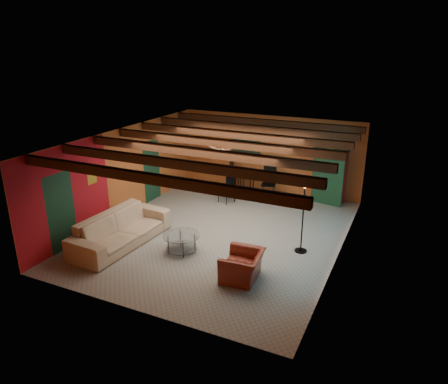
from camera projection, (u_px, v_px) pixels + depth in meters
The scene contains 11 objects.
room at pixel (223, 150), 11.05m from camera, with size 6.52×8.01×2.71m.
sofa at pixel (121, 229), 10.97m from camera, with size 2.91×1.14×0.85m, color tan.
armchair at pixel (242, 266), 9.37m from camera, with size 0.98×0.86×0.64m, color maroon.
coffee_table at pixel (182, 243), 10.60m from camera, with size 0.95×0.95×0.49m, color white, non-canonical shape.
dining_table at pixel (244, 180), 14.35m from camera, with size 2.23×2.23×1.16m, color white, non-canonical shape.
armoire at pixel (329, 177), 13.74m from camera, with size 1.01×0.50×1.77m, color maroon.
floor_lamp at pixel (303, 217), 10.38m from camera, with size 0.39×0.39×1.93m, color black, non-canonical shape.
ceiling_fan at pixel (221, 151), 10.96m from camera, with size 1.50×1.50×0.44m, color #472614, non-canonical shape.
painting at pixel (246, 143), 14.93m from camera, with size 1.05×0.03×0.65m, color black.
potted_plant at pixel (332, 143), 13.35m from camera, with size 0.45×0.39×0.50m, color #26661E.
vase at pixel (244, 161), 14.12m from camera, with size 0.19×0.19×0.20m, color orange.
Camera 1 is at (4.59, -9.64, 5.06)m, focal length 33.40 mm.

